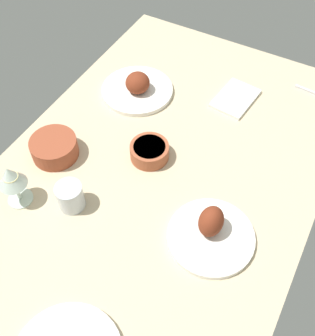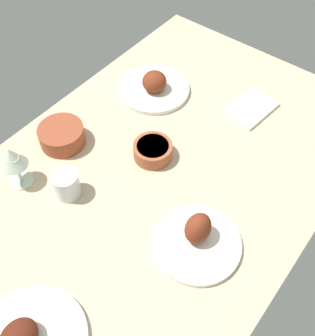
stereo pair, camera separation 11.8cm
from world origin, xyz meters
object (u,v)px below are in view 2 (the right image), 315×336
plate_center_main (154,87)px  bowl_potatoes (153,150)px  plate_near_viewer (197,238)px  bowl_sauce (62,135)px  water_tumbler (67,184)px  folded_napkin (251,108)px  wine_glass (12,159)px

plate_center_main → bowl_potatoes: size_ratio=2.10×
plate_near_viewer → plate_center_main: (38.82, 45.01, -0.34)cm
bowl_sauce → water_tumbler: bearing=-129.1°
plate_center_main → folded_napkin: bearing=-67.2°
bowl_sauce → plate_center_main: bearing=-12.1°
water_tumbler → folded_napkin: 65.63cm
bowl_potatoes → wine_glass: 39.79cm
wine_glass → plate_center_main: bearing=-6.7°
water_tumbler → folded_napkin: bearing=-21.0°
bowl_potatoes → folded_napkin: bowl_potatoes is taller
plate_near_viewer → water_tumbler: 38.71cm
bowl_sauce → wine_glass: bearing=-175.7°
plate_near_viewer → plate_center_main: size_ratio=0.93×
plate_near_viewer → bowl_sauce: plate_near_viewer is taller
water_tumbler → folded_napkin: water_tumbler is taller
plate_near_viewer → folded_napkin: bearing=15.1°
plate_near_viewer → bowl_potatoes: plate_near_viewer is taller
plate_near_viewer → bowl_potatoes: 31.54cm
plate_center_main → water_tumbler: 48.77cm
bowl_sauce → folded_napkin: (48.85, -38.67, -2.65)cm
water_tumbler → bowl_sauce: bearing=50.9°
plate_center_main → wine_glass: 54.65cm
plate_near_viewer → wine_glass: bearing=106.2°
water_tumbler → plate_near_viewer: bearing=-76.0°
plate_near_viewer → plate_center_main: bearing=49.2°
bowl_potatoes → water_tumbler: 27.30cm
plate_center_main → bowl_potatoes: (-22.91, -17.77, 0.47)cm
folded_napkin → plate_center_main: bearing=112.8°
bowl_potatoes → folded_napkin: 38.34cm
wine_glass → water_tumbler: wine_glass is taller
folded_napkin → bowl_sauce: bearing=141.6°
bowl_potatoes → wine_glass: (-30.82, 24.09, 7.30)cm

